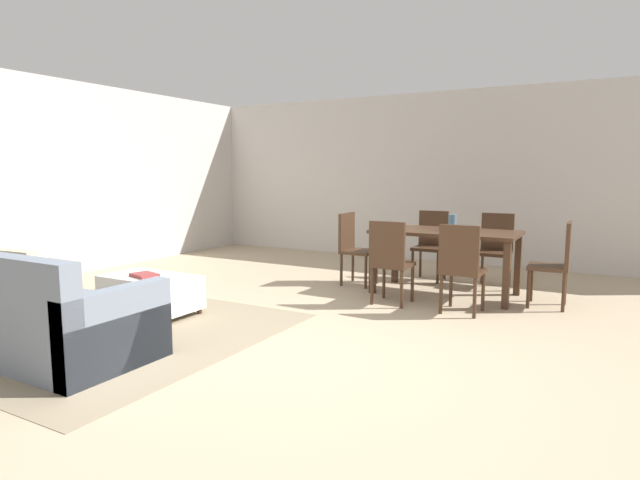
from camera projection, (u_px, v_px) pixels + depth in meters
name	position (u px, v px, depth m)	size (l,w,h in m)	color
ground_plane	(284.00, 355.00, 4.15)	(10.80, 10.80, 0.00)	tan
wall_back	(457.00, 178.00, 8.30)	(9.00, 0.12, 2.70)	beige
wall_left	(5.00, 179.00, 6.60)	(0.12, 11.00, 2.70)	beige
area_rug	(100.00, 329.00, 4.83)	(3.00, 2.80, 0.01)	gray
couch	(26.00, 316.00, 4.20)	(2.14, 0.93, 0.86)	slate
ottoman_table	(151.00, 292.00, 5.35)	(0.98, 0.56, 0.39)	silver
dining_table	(445.00, 239.00, 6.16)	(1.64, 0.85, 0.76)	#422B1C
dining_chair_near_left	(390.00, 258.00, 5.67)	(0.40, 0.40, 0.92)	#422B1C
dining_chair_near_right	(461.00, 264.00, 5.29)	(0.41, 0.41, 0.92)	#422B1C
dining_chair_far_left	(431.00, 241.00, 7.05)	(0.41, 0.41, 0.92)	#422B1C
dining_chair_far_right	(495.00, 245.00, 6.63)	(0.41, 0.41, 0.92)	#422B1C
dining_chair_head_east	(557.00, 259.00, 5.56)	(0.42, 0.42, 0.92)	#422B1C
dining_chair_head_west	(353.00, 244.00, 6.73)	(0.40, 0.40, 0.92)	#422B1C
vase_centerpiece	(452.00, 222.00, 6.13)	(0.09, 0.09, 0.19)	slate
book_on_ottoman	(144.00, 275.00, 5.28)	(0.26, 0.20, 0.03)	maroon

